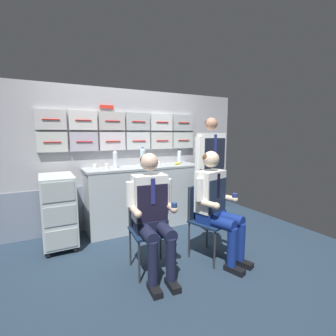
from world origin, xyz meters
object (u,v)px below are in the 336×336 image
(crew_member_right, at_px, (216,201))
(water_bottle_blue_cap, at_px, (143,158))
(folding_chair_right, at_px, (204,213))
(crew_member_standing, at_px, (211,163))
(service_trolley, at_px, (58,209))
(crew_member_left, at_px, (152,209))
(snack_banana, at_px, (178,163))
(paper_cup_tan, at_px, (107,166))
(folding_chair_left, at_px, (148,220))

(crew_member_right, xyz_separation_m, water_bottle_blue_cap, (-0.39, 1.25, 0.40))
(folding_chair_right, relative_size, crew_member_standing, 0.50)
(crew_member_right, height_order, water_bottle_blue_cap, crew_member_right)
(service_trolley, xyz_separation_m, folding_chair_right, (1.53, -1.06, 0.02))
(service_trolley, xyz_separation_m, crew_member_left, (0.81, -1.15, 0.20))
(crew_member_left, xyz_separation_m, folding_chair_right, (0.72, 0.09, -0.17))
(folding_chair_right, distance_m, crew_member_right, 0.24)
(crew_member_left, xyz_separation_m, crew_member_right, (0.76, -0.07, 0.00))
(folding_chair_right, height_order, water_bottle_blue_cap, water_bottle_blue_cap)
(crew_member_right, relative_size, snack_banana, 7.35)
(service_trolley, relative_size, paper_cup_tan, 12.24)
(folding_chair_right, bearing_deg, crew_member_left, -173.16)
(crew_member_right, bearing_deg, crew_member_standing, 56.54)
(service_trolley, relative_size, crew_member_left, 0.74)
(folding_chair_left, height_order, crew_member_right, crew_member_right)
(folding_chair_left, bearing_deg, paper_cup_tan, 97.73)
(folding_chair_right, relative_size, snack_banana, 4.94)
(service_trolley, relative_size, snack_banana, 5.44)
(folding_chair_right, xyz_separation_m, crew_member_right, (0.05, -0.15, 0.17))
(folding_chair_left, bearing_deg, water_bottle_blue_cap, 70.54)
(water_bottle_blue_cap, bearing_deg, snack_banana, 6.06)
(folding_chair_left, bearing_deg, crew_member_standing, 25.47)
(folding_chair_left, bearing_deg, crew_member_left, -94.89)
(crew_member_standing, xyz_separation_m, water_bottle_blue_cap, (-0.95, 0.40, 0.09))
(folding_chair_right, xyz_separation_m, snack_banana, (0.30, 1.17, 0.45))
(service_trolley, height_order, folding_chair_left, service_trolley)
(folding_chair_right, relative_size, water_bottle_blue_cap, 2.81)
(paper_cup_tan, distance_m, snack_banana, 1.15)
(service_trolley, bearing_deg, crew_member_right, -37.56)
(crew_member_right, distance_m, crew_member_standing, 1.07)
(service_trolley, bearing_deg, folding_chair_left, -49.97)
(paper_cup_tan, bearing_deg, snack_banana, -1.65)
(folding_chair_left, relative_size, snack_banana, 4.94)
(crew_member_left, bearing_deg, snack_banana, 50.95)
(water_bottle_blue_cap, relative_size, snack_banana, 1.76)
(service_trolley, relative_size, crew_member_right, 0.74)
(water_bottle_blue_cap, bearing_deg, folding_chair_right, -72.77)
(folding_chair_left, height_order, water_bottle_blue_cap, water_bottle_blue_cap)
(crew_member_right, height_order, crew_member_standing, crew_member_standing)
(service_trolley, xyz_separation_m, water_bottle_blue_cap, (1.19, 0.04, 0.60))
(crew_member_left, xyz_separation_m, snack_banana, (1.02, 1.25, 0.28))
(folding_chair_right, distance_m, snack_banana, 1.29)
(crew_member_right, xyz_separation_m, crew_member_standing, (0.56, 0.85, 0.32))
(service_trolley, bearing_deg, water_bottle_blue_cap, 1.76)
(water_bottle_blue_cap, bearing_deg, crew_member_right, -72.72)
(folding_chair_left, relative_size, paper_cup_tan, 11.10)
(folding_chair_left, height_order, crew_member_left, crew_member_left)
(snack_banana, bearing_deg, crew_member_right, -100.76)
(crew_member_standing, height_order, snack_banana, crew_member_standing)
(crew_member_standing, distance_m, paper_cup_tan, 1.55)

